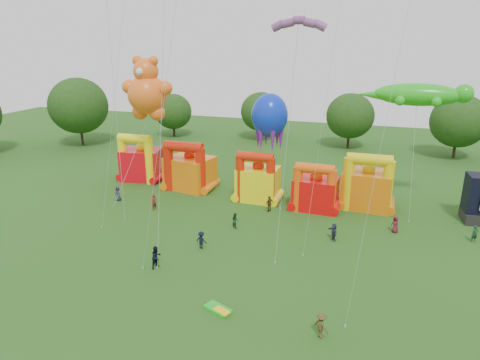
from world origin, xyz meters
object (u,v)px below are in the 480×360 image
(bouncy_castle_2, at_px, (258,181))
(gecko_kite, at_px, (416,114))
(octopus_kite, at_px, (272,145))
(spectator_0, at_px, (118,193))
(teddy_bear_kite, at_px, (141,119))
(bouncy_castle_0, at_px, (141,162))
(spectator_4, at_px, (269,204))

(bouncy_castle_2, distance_m, gecko_kite, 18.90)
(bouncy_castle_2, height_order, octopus_kite, octopus_kite)
(gecko_kite, height_order, octopus_kite, gecko_kite)
(spectator_0, bearing_deg, octopus_kite, 46.84)
(teddy_bear_kite, distance_m, octopus_kite, 15.97)
(bouncy_castle_0, distance_m, spectator_0, 8.36)
(octopus_kite, xyz_separation_m, spectator_0, (-16.85, -7.38, -5.51))
(gecko_kite, bearing_deg, bouncy_castle_0, -179.67)
(bouncy_castle_0, bearing_deg, gecko_kite, 0.33)
(teddy_bear_kite, height_order, spectator_0, teddy_bear_kite)
(gecko_kite, height_order, spectator_4, gecko_kite)
(spectator_0, bearing_deg, bouncy_castle_2, 41.72)
(bouncy_castle_2, xyz_separation_m, octopus_kite, (1.12, 2.11, 4.05))
(teddy_bear_kite, bearing_deg, gecko_kite, 8.12)
(teddy_bear_kite, bearing_deg, spectator_0, -111.80)
(teddy_bear_kite, xyz_separation_m, spectator_0, (-1.54, -3.86, -8.39))
(bouncy_castle_0, xyz_separation_m, gecko_kite, (33.92, 0.20, 8.19))
(octopus_kite, bearing_deg, bouncy_castle_2, -117.96)
(bouncy_castle_0, xyz_separation_m, spectator_4, (19.48, -5.84, -1.57))
(gecko_kite, distance_m, spectator_0, 34.87)
(gecko_kite, xyz_separation_m, spectator_0, (-32.43, -8.27, -9.79))
(bouncy_castle_0, bearing_deg, spectator_4, -16.68)
(bouncy_castle_0, distance_m, teddy_bear_kite, 8.55)
(bouncy_castle_0, xyz_separation_m, spectator_0, (1.49, -8.07, -1.60))
(gecko_kite, bearing_deg, bouncy_castle_2, -169.85)
(bouncy_castle_0, distance_m, bouncy_castle_2, 17.45)
(bouncy_castle_2, bearing_deg, spectator_0, -161.46)
(teddy_bear_kite, bearing_deg, bouncy_castle_0, 125.74)
(octopus_kite, height_order, spectator_0, octopus_kite)
(octopus_kite, distance_m, spectator_4, 7.61)
(teddy_bear_kite, xyz_separation_m, spectator_4, (16.45, -1.63, -8.37))
(gecko_kite, relative_size, spectator_4, 7.67)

